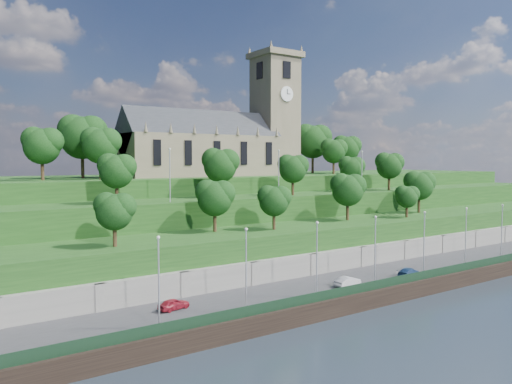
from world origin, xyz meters
TOP-DOWN VIEW (x-y plane):
  - ground at (0.00, 0.00)m, footprint 320.00×320.00m
  - promenade at (0.00, 6.00)m, footprint 160.00×12.00m
  - quay_wall at (0.00, -0.05)m, footprint 160.00×0.50m
  - fence at (0.00, 0.60)m, footprint 160.00×0.10m
  - retaining_wall at (0.00, 11.97)m, footprint 160.00×2.10m
  - embankment_lower at (0.00, 18.00)m, footprint 160.00×12.00m
  - embankment_upper at (0.00, 29.00)m, footprint 160.00×10.00m
  - hilltop at (0.00, 50.00)m, footprint 160.00×32.00m
  - church at (0.79, 45.98)m, footprint 38.60×12.35m
  - trees_lower at (3.31, 18.55)m, footprint 66.61×8.88m
  - trees_upper at (3.22, 28.29)m, footprint 61.77×8.35m
  - trees_hilltop at (2.27, 45.95)m, footprint 74.50×16.84m
  - lamp_posts_promenade at (-2.00, 2.50)m, footprint 60.36×0.36m
  - lamp_posts_upper at (0.00, 26.00)m, footprint 40.36×0.36m
  - car_left at (-28.24, 7.32)m, footprint 3.79×2.06m
  - car_middle at (-5.49, 3.89)m, footprint 3.96×1.68m
  - car_right at (5.12, 2.84)m, footprint 4.79×3.09m

SIDE VIEW (x-z plane):
  - ground at x=0.00m, z-range 0.00..0.00m
  - promenade at x=0.00m, z-range 0.00..2.00m
  - quay_wall at x=0.00m, z-range 0.00..2.20m
  - retaining_wall at x=0.00m, z-range 0.00..5.00m
  - fence at x=0.00m, z-range 2.00..3.20m
  - car_left at x=-28.24m, z-range 2.00..3.22m
  - car_middle at x=-5.49m, z-range 2.00..3.27m
  - car_right at x=5.12m, z-range 2.00..3.29m
  - embankment_lower at x=0.00m, z-range 0.00..8.00m
  - embankment_upper at x=0.00m, z-range 0.00..12.00m
  - lamp_posts_promenade at x=-2.00m, z-range 2.62..11.66m
  - hilltop at x=0.00m, z-range 0.00..15.00m
  - trees_lower at x=3.31m, z-range 8.95..17.05m
  - lamp_posts_upper at x=0.00m, z-range 12.61..20.59m
  - trees_upper at x=3.22m, z-range 13.03..21.23m
  - trees_hilltop at x=2.27m, z-range 16.02..27.87m
  - church at x=0.79m, z-range 8.72..36.32m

